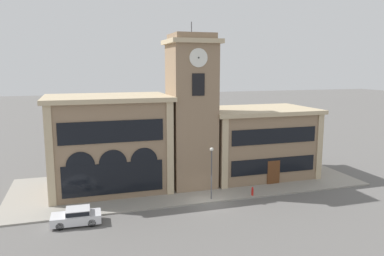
% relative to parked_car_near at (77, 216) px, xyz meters
% --- Properties ---
extents(ground_plane, '(300.00, 300.00, 0.00)m').
position_rel_parked_car_near_xyz_m(ground_plane, '(12.08, 1.22, -0.72)').
color(ground_plane, '#605E5B').
extents(sidewalk_kerb, '(37.81, 13.46, 0.15)m').
position_rel_parked_car_near_xyz_m(sidewalk_kerb, '(12.08, 7.95, -0.64)').
color(sidewalk_kerb, gray).
rests_on(sidewalk_kerb, ground_plane).
extents(clock_tower, '(5.29, 5.29, 17.49)m').
position_rel_parked_car_near_xyz_m(clock_tower, '(12.09, 6.86, 7.47)').
color(clock_tower, '#897056').
rests_on(clock_tower, ground_plane).
extents(town_hall_left_wing, '(12.68, 8.81, 9.99)m').
position_rel_parked_car_near_xyz_m(town_hall_left_wing, '(3.50, 8.59, 4.30)').
color(town_hall_left_wing, '#897056').
rests_on(town_hall_left_wing, ground_plane).
extents(town_hall_right_wing, '(13.01, 8.81, 8.10)m').
position_rel_parked_car_near_xyz_m(town_hall_right_wing, '(20.83, 8.60, 3.36)').
color(town_hall_right_wing, '#897056').
rests_on(town_hall_right_wing, ground_plane).
extents(parked_car_near, '(4.06, 2.00, 1.37)m').
position_rel_parked_car_near_xyz_m(parked_car_near, '(0.00, 0.00, 0.00)').
color(parked_car_near, silver).
rests_on(parked_car_near, ground_plane).
extents(street_lamp, '(0.36, 0.36, 5.16)m').
position_rel_parked_car_near_xyz_m(street_lamp, '(12.59, 1.93, 2.87)').
color(street_lamp, '#4C4C51').
rests_on(street_lamp, sidewalk_kerb).
extents(fire_hydrant, '(0.22, 0.22, 0.87)m').
position_rel_parked_car_near_xyz_m(fire_hydrant, '(16.92, 1.73, -0.15)').
color(fire_hydrant, red).
rests_on(fire_hydrant, sidewalk_kerb).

